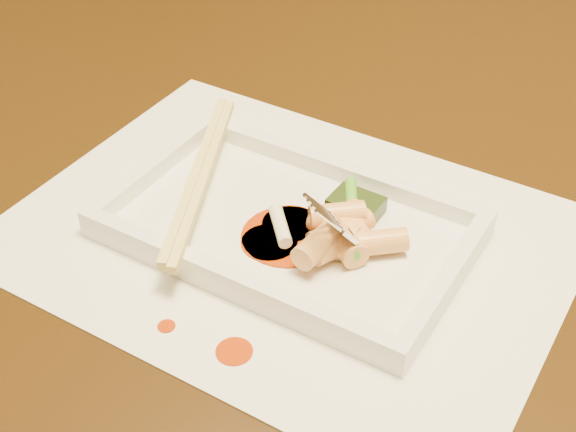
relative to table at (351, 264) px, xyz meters
The scene contains 26 objects.
table is the anchor object (origin of this frame).
placemat 0.14m from the table, 94.04° to the right, with size 0.40×0.30×0.00m, color white.
sauce_splatter_a 0.24m from the table, 83.83° to the right, with size 0.02×0.02×0.00m, color #AC3205.
sauce_splatter_b 0.24m from the table, 97.04° to the right, with size 0.01×0.01×0.00m, color #AC3205.
plate_base 0.15m from the table, 94.04° to the right, with size 0.26×0.16×0.01m, color white.
plate_rim_far 0.12m from the table, 105.93° to the right, with size 0.26×0.01×0.01m, color white.
plate_rim_near 0.21m from the table, 92.31° to the right, with size 0.26×0.01×0.01m, color white.
plate_rim_left 0.20m from the table, 143.09° to the right, with size 0.01×0.14×0.01m, color white.
plate_rim_right 0.19m from the table, 40.04° to the right, with size 0.01×0.14×0.01m, color white.
veg_piece 0.13m from the table, 64.33° to the right, with size 0.04×0.03×0.01m, color black.
scallion_white 0.17m from the table, 92.52° to the right, with size 0.01×0.01×0.04m, color #EAEACC.
scallion_green 0.15m from the table, 65.90° to the right, with size 0.01×0.01×0.09m, color #409918.
chopstick_a 0.18m from the table, 132.13° to the right, with size 0.01×0.21×0.01m, color #E0CE70.
chopstick_b 0.18m from the table, 129.46° to the right, with size 0.01×0.21×0.01m, color #E0CE70.
fork 0.21m from the table, 51.88° to the right, with size 0.09×0.10×0.14m, color silver, non-canonical shape.
sauce_blob_0 0.16m from the table, 90.51° to the right, with size 0.07×0.07×0.00m, color #AC3205.
sauce_blob_1 0.16m from the table, 94.12° to the right, with size 0.04×0.04×0.00m, color #AC3205.
sauce_blob_2 0.15m from the table, 93.92° to the right, with size 0.04×0.04×0.00m, color #AC3205.
rice_cake_0 0.17m from the table, 69.68° to the right, with size 0.02×0.02×0.04m, color #F3C171.
rice_cake_1 0.16m from the table, 68.84° to the right, with size 0.02×0.02×0.05m, color #F3C171.
rice_cake_2 0.18m from the table, 75.78° to the right, with size 0.02×0.02×0.04m, color #F3C171.
rice_cake_3 0.16m from the table, 72.46° to the right, with size 0.02×0.02×0.04m, color #F3C171.
rice_cake_4 0.16m from the table, 69.99° to the right, with size 0.02×0.02×0.05m, color #F3C171.
rice_cake_5 0.16m from the table, 72.80° to the right, with size 0.02×0.02×0.04m, color #F3C171.
rice_cake_6 0.16m from the table, 69.18° to the right, with size 0.02×0.02×0.05m, color #F3C171.
rice_cake_7 0.16m from the table, 58.26° to the right, with size 0.02×0.02×0.05m, color #F3C171.
Camera 1 is at (0.23, -0.49, 1.14)m, focal length 50.00 mm.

